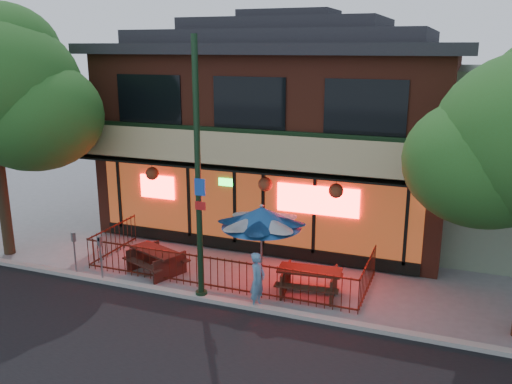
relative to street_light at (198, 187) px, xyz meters
The scene contains 11 objects.
ground 3.17m from the street_light, 90.34° to the left, with size 80.00×80.00×0.00m, color gray.
curb 3.09m from the street_light, 91.40° to the right, with size 80.00×0.25×0.12m, color #999993.
restaurant_building 7.58m from the street_light, 90.02° to the left, with size 12.96×9.49×8.05m.
patio_fence 2.68m from the street_light, 90.15° to the left, with size 8.44×2.62×1.00m.
street_light is the anchor object (origin of this frame).
picnic_table_left 3.56m from the street_light, 152.06° to the left, with size 2.06×1.84×0.73m.
picnic_table_right 4.01m from the street_light, 25.80° to the left, with size 1.86×1.50×0.74m.
patio_umbrella 2.00m from the street_light, 39.32° to the left, with size 2.22×2.22×2.53m.
pedestrian 2.89m from the street_light, ahead, with size 0.56×0.37×1.54m, color #5889B0.
parking_meter_near 3.88m from the street_light, behind, with size 0.15×0.13×1.41m.
parking_meter_far 4.75m from the street_light, behind, with size 0.15×0.14×1.38m.
Camera 1 is at (6.30, -12.59, 6.69)m, focal length 38.00 mm.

